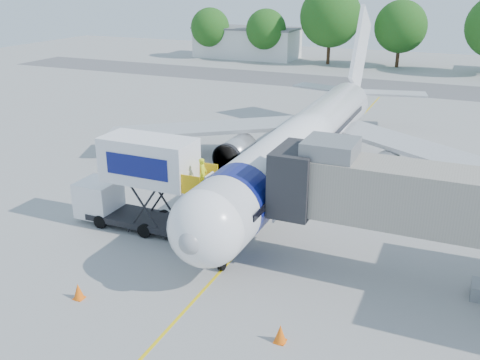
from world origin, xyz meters
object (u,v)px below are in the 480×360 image
at_px(aircraft, 305,141).
at_px(catering_hiloader, 140,183).
at_px(jet_bridge, 403,196).
at_px(ground_tug, 190,346).

height_order(aircraft, catering_hiloader, aircraft).
bearing_deg(jet_bridge, aircraft, 125.70).
bearing_deg(jet_bridge, ground_tug, -123.53).
xyz_separation_m(aircraft, catering_hiloader, (-6.27, -11.12, -0.19)).
bearing_deg(jet_bridge, catering_hiloader, -179.99).
relative_size(aircraft, ground_tug, 9.11).
bearing_deg(catering_hiloader, ground_tug, -48.66).
bearing_deg(catering_hiloader, aircraft, 60.59).
xyz_separation_m(jet_bridge, catering_hiloader, (-14.26, -0.00, -1.58)).
relative_size(jet_bridge, catering_hiloader, 1.64).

